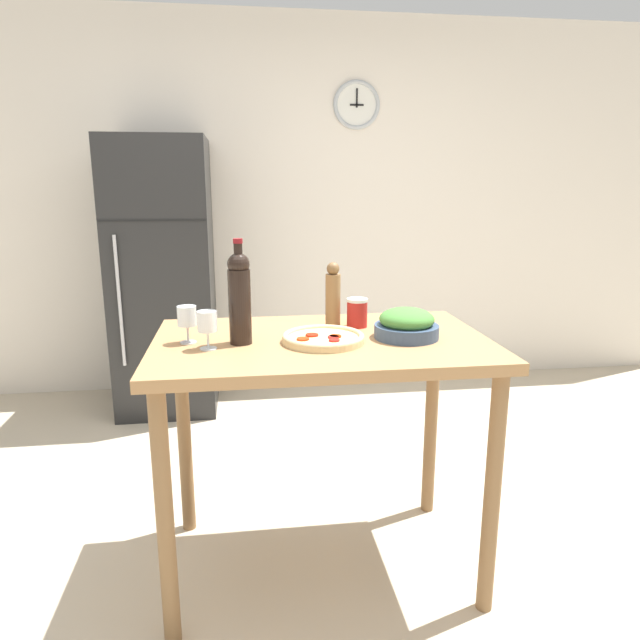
{
  "coord_description": "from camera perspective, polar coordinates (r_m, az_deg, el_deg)",
  "views": [
    {
      "loc": [
        -0.27,
        -1.96,
        1.47
      ],
      "look_at": [
        0.0,
        0.04,
        0.99
      ],
      "focal_mm": 32.0,
      "sensor_mm": 36.0,
      "label": 1
    }
  ],
  "objects": [
    {
      "name": "ground_plane",
      "position": [
        2.46,
        0.13,
        -23.13
      ],
      "size": [
        14.0,
        14.0,
        0.0
      ],
      "primitive_type": "plane",
      "color": "#BCAD93"
    },
    {
      "name": "wall_back",
      "position": [
        4.16,
        -4.08,
        11.15
      ],
      "size": [
        6.4,
        0.09,
        2.6
      ],
      "color": "silver",
      "rests_on": "ground_plane"
    },
    {
      "name": "refrigerator",
      "position": [
        3.86,
        -15.35,
        4.14
      ],
      "size": [
        0.62,
        0.68,
        1.75
      ],
      "color": "black",
      "rests_on": "ground_plane"
    },
    {
      "name": "prep_counter",
      "position": [
        2.09,
        0.14,
        -5.24
      ],
      "size": [
        1.2,
        0.76,
        0.93
      ],
      "color": "#A87A4C",
      "rests_on": "ground_plane"
    },
    {
      "name": "wine_bottle",
      "position": [
        1.97,
        -8.04,
        2.4
      ],
      "size": [
        0.08,
        0.08,
        0.36
      ],
      "color": "black",
      "rests_on": "prep_counter"
    },
    {
      "name": "wine_glass_near",
      "position": [
        1.94,
        -11.21,
        -0.34
      ],
      "size": [
        0.07,
        0.07,
        0.13
      ],
      "color": "silver",
      "rests_on": "prep_counter"
    },
    {
      "name": "wine_glass_far",
      "position": [
        2.03,
        -13.16,
        0.2
      ],
      "size": [
        0.07,
        0.07,
        0.13
      ],
      "color": "silver",
      "rests_on": "prep_counter"
    },
    {
      "name": "pepper_mill",
      "position": [
        2.22,
        1.3,
        2.47
      ],
      "size": [
        0.06,
        0.06,
        0.25
      ],
      "color": "olive",
      "rests_on": "prep_counter"
    },
    {
      "name": "salad_bowl",
      "position": [
        2.07,
        8.65,
        -0.46
      ],
      "size": [
        0.23,
        0.23,
        0.11
      ],
      "color": "#384C6B",
      "rests_on": "prep_counter"
    },
    {
      "name": "homemade_pizza",
      "position": [
        2.0,
        0.41,
        -1.8
      ],
      "size": [
        0.29,
        0.29,
        0.03
      ],
      "color": "#DBC189",
      "rests_on": "prep_counter"
    },
    {
      "name": "salt_canister",
      "position": [
        2.21,
        3.73,
        0.74
      ],
      "size": [
        0.08,
        0.08,
        0.11
      ],
      "color": "#B2231E",
      "rests_on": "prep_counter"
    }
  ]
}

